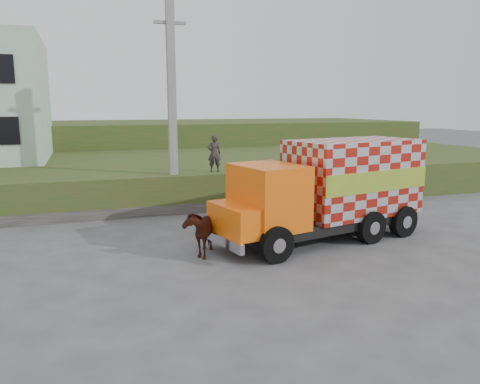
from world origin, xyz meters
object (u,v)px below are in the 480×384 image
object	(u,v)px
utility_pole	(172,108)
cargo_truck	(330,189)
cow	(200,231)
pedestrian	(214,153)

from	to	relation	value
utility_pole	cargo_truck	size ratio (longest dim) A/B	1.10
cow	cargo_truck	bearing A→B (deg)	25.72
cow	utility_pole	bearing A→B (deg)	109.20
utility_pole	cow	distance (m)	6.57
cow	pedestrian	xyz separation A→B (m)	(2.06, 5.80, 1.58)
utility_pole	cargo_truck	bearing A→B (deg)	-53.96
cargo_truck	cow	world-z (taller)	cargo_truck
cargo_truck	pedestrian	size ratio (longest dim) A/B	4.81
pedestrian	cow	bearing A→B (deg)	79.03
cargo_truck	cow	distance (m)	4.36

